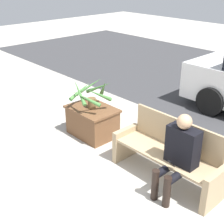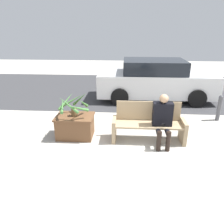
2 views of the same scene
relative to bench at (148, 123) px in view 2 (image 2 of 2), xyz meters
The scene contains 8 objects.
ground_plane 1.08m from the bench, 91.26° to the right, with size 30.00×30.00×0.00m, color #ADA89E.
road_surface 4.78m from the bench, 90.26° to the left, with size 20.00×6.00×0.01m, color #38383A.
bench is the anchor object (origin of this frame).
person_seated 0.42m from the bench, 31.75° to the right, with size 0.45×0.58×1.20m.
planter_box 1.81m from the bench, behind, with size 0.92×0.67×0.56m.
potted_plant 1.87m from the bench, behind, with size 0.77×0.77×0.60m.
parked_car 3.44m from the bench, 81.00° to the left, with size 4.30×1.98×1.49m.
bollard_post 2.56m from the bench, 31.59° to the left, with size 0.13×0.13×0.78m.
Camera 2 is at (-0.54, -3.87, 2.58)m, focal length 35.00 mm.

